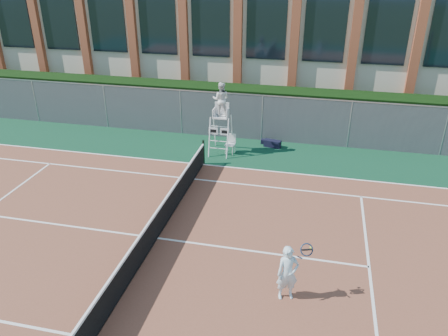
# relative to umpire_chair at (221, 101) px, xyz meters

# --- Properties ---
(ground) EXTENTS (120.00, 120.00, 0.00)m
(ground) POSITION_rel_umpire_chair_xyz_m (-0.43, -7.04, -2.36)
(ground) COLOR #233814
(apron) EXTENTS (36.00, 20.00, 0.01)m
(apron) POSITION_rel_umpire_chair_xyz_m (-0.43, -6.04, -2.35)
(apron) COLOR #0D3C29
(apron) RESTS_ON ground
(tennis_court) EXTENTS (23.77, 10.97, 0.02)m
(tennis_court) POSITION_rel_umpire_chair_xyz_m (-0.43, -7.04, -2.34)
(tennis_court) COLOR brown
(tennis_court) RESTS_ON apron
(tennis_net) EXTENTS (0.10, 11.30, 1.10)m
(tennis_net) POSITION_rel_umpire_chair_xyz_m (-0.43, -7.04, -1.82)
(tennis_net) COLOR black
(tennis_net) RESTS_ON ground
(fence) EXTENTS (40.00, 0.06, 2.20)m
(fence) POSITION_rel_umpire_chair_xyz_m (-0.43, 1.76, -1.26)
(fence) COLOR #595E60
(fence) RESTS_ON ground
(hedge) EXTENTS (40.00, 1.40, 2.20)m
(hedge) POSITION_rel_umpire_chair_xyz_m (-0.43, 2.96, -1.26)
(hedge) COLOR black
(hedge) RESTS_ON ground
(building) EXTENTS (45.00, 10.60, 8.22)m
(building) POSITION_rel_umpire_chair_xyz_m (-0.43, 10.91, 1.79)
(building) COLOR beige
(building) RESTS_ON ground
(umpire_chair) EXTENTS (0.90, 1.39, 3.23)m
(umpire_chair) POSITION_rel_umpire_chair_xyz_m (0.00, 0.00, 0.00)
(umpire_chair) COLOR white
(umpire_chair) RESTS_ON ground
(plastic_chair) EXTENTS (0.45, 0.45, 0.87)m
(plastic_chair) POSITION_rel_umpire_chair_xyz_m (0.45, -0.01, -1.84)
(plastic_chair) COLOR silver
(plastic_chair) RESTS_ON apron
(sports_bag_near) EXTENTS (0.82, 0.46, 0.33)m
(sports_bag_near) POSITION_rel_umpire_chair_xyz_m (2.20, 1.03, -2.18)
(sports_bag_near) COLOR black
(sports_bag_near) RESTS_ON apron
(sports_bag_far) EXTENTS (0.53, 0.23, 0.21)m
(sports_bag_far) POSITION_rel_umpire_chair_xyz_m (1.89, 1.34, -2.24)
(sports_bag_far) COLOR black
(sports_bag_far) RESTS_ON apron
(tennis_player) EXTENTS (0.93, 0.69, 1.57)m
(tennis_player) POSITION_rel_umpire_chair_xyz_m (3.77, -8.77, -1.55)
(tennis_player) COLOR #CCE9F4
(tennis_player) RESTS_ON tennis_court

